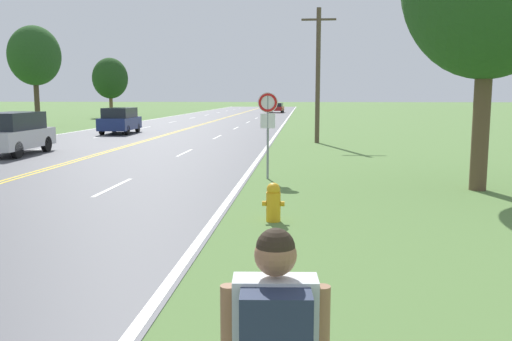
{
  "coord_description": "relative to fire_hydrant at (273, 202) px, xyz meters",
  "views": [
    {
      "loc": [
        8.79,
        2.19,
        2.53
      ],
      "look_at": [
        7.83,
        13.0,
        1.01
      ],
      "focal_mm": 38.0,
      "sensor_mm": 36.0,
      "label": 1
    }
  ],
  "objects": [
    {
      "name": "car_silver_van_mid_near",
      "position": [
        -11.7,
        11.23,
        0.55
      ],
      "size": [
        1.95,
        4.31,
        1.81
      ],
      "rotation": [
        0.0,
        0.0,
        1.6
      ],
      "color": "black",
      "rests_on": "ground"
    },
    {
      "name": "car_red_hatchback_receding",
      "position": [
        -3.38,
        67.45,
        0.36
      ],
      "size": [
        2.07,
        4.0,
        1.39
      ],
      "rotation": [
        0.0,
        0.0,
        -1.62
      ],
      "color": "black",
      "rests_on": "ground"
    },
    {
      "name": "car_dark_blue_van_mid_far",
      "position": [
        -11.48,
        24.07,
        0.49
      ],
      "size": [
        1.99,
        4.11,
        1.7
      ],
      "rotation": [
        0.0,
        0.0,
        1.61
      ],
      "color": "black",
      "rests_on": "ground"
    },
    {
      "name": "traffic_sign",
      "position": [
        -0.49,
        5.56,
        1.57
      ],
      "size": [
        0.6,
        0.1,
        2.61
      ],
      "color": "gray",
      "rests_on": "ground"
    },
    {
      "name": "utility_pole_midground",
      "position": [
        1.29,
        18.34,
        3.25
      ],
      "size": [
        1.8,
        0.24,
        7.01
      ],
      "color": "brown",
      "rests_on": "ground"
    },
    {
      "name": "fire_hydrant",
      "position": [
        0.0,
        0.0,
        0.0
      ],
      "size": [
        0.45,
        0.29,
        0.79
      ],
      "color": "gold",
      "rests_on": "ground"
    },
    {
      "name": "tree_left_verge",
      "position": [
        -21.54,
        50.2,
        4.01
      ],
      "size": [
        4.0,
        4.0,
        6.73
      ],
      "color": "brown",
      "rests_on": "ground"
    },
    {
      "name": "tree_mid_treeline",
      "position": [
        -21.02,
        31.78,
        5.23
      ],
      "size": [
        4.12,
        4.12,
        8.03
      ],
      "color": "#473828",
      "rests_on": "ground"
    }
  ]
}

